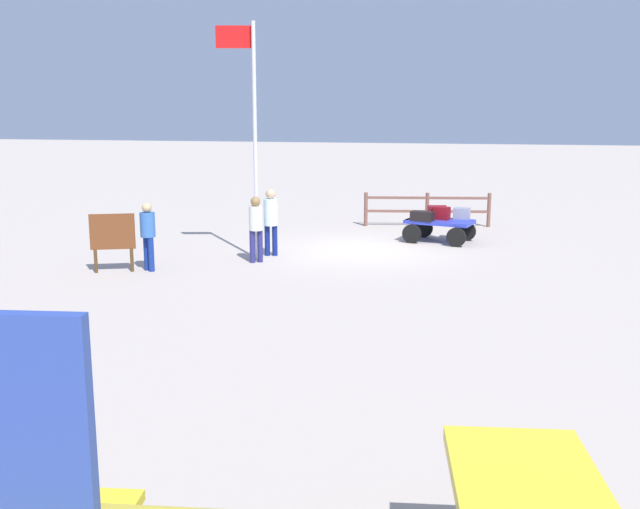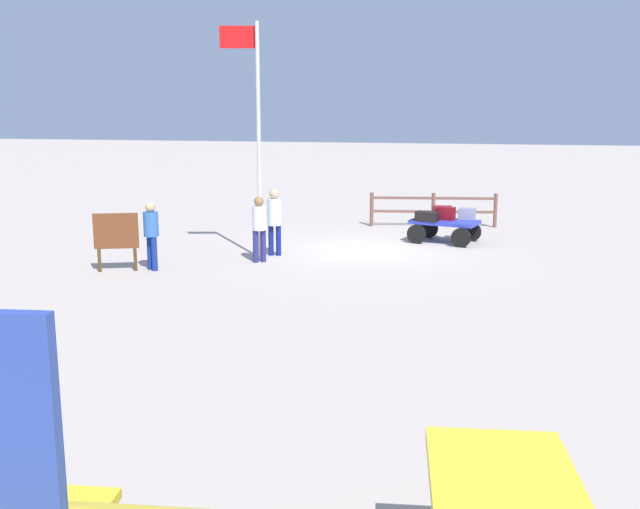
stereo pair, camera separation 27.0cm
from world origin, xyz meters
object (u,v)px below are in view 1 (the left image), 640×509
Objects in this scene: luggage_cart at (439,226)px; worker_trailing at (256,224)px; suitcase_dark at (437,212)px; flagpole at (251,122)px; signboard at (112,235)px; worker_supervisor at (148,231)px; worker_lead at (271,216)px; suitcase_maroon at (442,213)px; suitcase_tan at (462,213)px; suitcase_grey at (422,216)px.

worker_trailing is (4.36, 3.87, 0.52)m from luggage_cart.
flagpole is at bearing 39.13° from suitcase_dark.
worker_trailing reaches higher than signboard.
flagpole is at bearing -64.80° from worker_trailing.
worker_lead is at bearing -134.78° from worker_supervisor.
suitcase_tan is at bearing -152.80° from suitcase_maroon.
flagpole reaches higher than suitcase_tan.
signboard is (6.88, 5.39, 0.11)m from suitcase_grey.
suitcase_maroon is at bearing -138.18° from worker_trailing.
luggage_cart is at bearing 31.01° from suitcase_tan.
suitcase_dark is 0.36× the size of worker_trailing.
flagpole is 4.41m from signboard.
luggage_cart is 5.86m from worker_trailing.
suitcase_maroon is 0.24m from suitcase_dark.
suitcase_dark is 8.61m from worker_supervisor.
luggage_cart is 1.19× the size of worker_lead.
worker_trailing is at bearing -149.03° from signboard.
signboard reaches higher than luggage_cart.
signboard is at bearing 37.81° from suitcase_maroon.
suitcase_maroon is 5.94m from worker_trailing.
suitcase_dark is 0.34× the size of worker_lead.
suitcase_maroon is 9.38m from signboard.
suitcase_dark reaches higher than suitcase_grey.
worker_supervisor is 3.76m from flagpole.
worker_supervisor is at bearing 33.37° from worker_trailing.
worker_supervisor is (7.23, 5.73, 0.17)m from suitcase_tan.
suitcase_dark reaches higher than suitcase_tan.
worker_lead is at bearing -139.06° from signboard.
suitcase_maroon is at bearing -125.41° from luggage_cart.
suitcase_tan is (-1.11, -0.66, 0.02)m from suitcase_grey.
signboard is (2.99, 1.79, -0.09)m from worker_trailing.
suitcase_maroon is 0.29× the size of worker_lead.
signboard is at bearing 30.97° from worker_trailing.
worker_trailing is (0.13, 0.91, -0.06)m from worker_lead.
suitcase_grey is 4.63m from worker_lead.
flagpole is (0.36, 0.43, 2.44)m from worker_lead.
luggage_cart is 3.52× the size of suitcase_dark.
suitcase_tan is 5.91m from worker_lead.
suitcase_dark is 5.27m from worker_lead.
worker_supervisor is (6.13, 5.07, 0.19)m from suitcase_grey.
flagpole reaches higher than worker_trailing.
luggage_cart is at bearing -138.41° from worker_trailing.
luggage_cart is 8.51m from worker_supervisor.
suitcase_maroon is at bearing -142.19° from signboard.
signboard is (7.35, 5.66, 0.43)m from luggage_cart.
signboard is (0.75, 0.32, -0.08)m from worker_supervisor.
worker_lead is 4.13m from signboard.
suitcase_grey is 0.40× the size of worker_lead.
worker_lead is (4.15, 3.24, 0.21)m from suitcase_dark.
signboard reaches higher than suitcase_dark.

